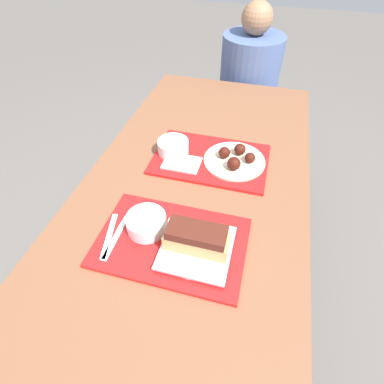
{
  "coord_description": "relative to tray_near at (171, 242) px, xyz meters",
  "views": [
    {
      "loc": [
        0.2,
        -0.71,
        1.51
      ],
      "look_at": [
        0.01,
        -0.02,
        0.8
      ],
      "focal_mm": 28.0,
      "sensor_mm": 36.0,
      "label": 1
    }
  ],
  "objects": [
    {
      "name": "ground_plane",
      "position": [
        0.0,
        0.21,
        -0.76
      ],
      "size": [
        12.0,
        12.0,
        0.0
      ],
      "primitive_type": "plane",
      "color": "#605B56"
    },
    {
      "name": "picnic_table",
      "position": [
        0.0,
        0.21,
        -0.1
      ],
      "size": [
        0.82,
        1.86,
        0.76
      ],
      "color": "brown",
      "rests_on": "ground_plane"
    },
    {
      "name": "picnic_bench_far",
      "position": [
        0.0,
        1.36,
        -0.37
      ],
      "size": [
        0.78,
        0.28,
        0.47
      ],
      "color": "brown",
      "rests_on": "ground_plane"
    },
    {
      "name": "tray_near",
      "position": [
        0.0,
        0.0,
        0.0
      ],
      "size": [
        0.45,
        0.3,
        0.01
      ],
      "color": "red",
      "rests_on": "picnic_table"
    },
    {
      "name": "tray_far",
      "position": [
        0.03,
        0.42,
        0.0
      ],
      "size": [
        0.45,
        0.3,
        0.01
      ],
      "color": "red",
      "rests_on": "picnic_table"
    },
    {
      "name": "bowl_coleslaw_near",
      "position": [
        -0.09,
        0.03,
        0.04
      ],
      "size": [
        0.12,
        0.12,
        0.05
      ],
      "color": "silver",
      "rests_on": "tray_near"
    },
    {
      "name": "brisket_sandwich_plate",
      "position": [
        0.08,
        -0.01,
        0.04
      ],
      "size": [
        0.2,
        0.2,
        0.1
      ],
      "color": "beige",
      "rests_on": "tray_near"
    },
    {
      "name": "plastic_fork_near",
      "position": [
        -0.19,
        -0.03,
        0.01
      ],
      "size": [
        0.05,
        0.17,
        0.0
      ],
      "color": "white",
      "rests_on": "tray_near"
    },
    {
      "name": "plastic_knife_near",
      "position": [
        -0.17,
        -0.03,
        0.01
      ],
      "size": [
        0.02,
        0.17,
        0.0
      ],
      "color": "white",
      "rests_on": "tray_near"
    },
    {
      "name": "condiment_packet",
      "position": [
        -0.01,
        0.07,
        0.01
      ],
      "size": [
        0.04,
        0.03,
        0.01
      ],
      "color": "#A59E93",
      "rests_on": "tray_near"
    },
    {
      "name": "bowl_coleslaw_far",
      "position": [
        -0.13,
        0.42,
        0.04
      ],
      "size": [
        0.12,
        0.12,
        0.05
      ],
      "color": "silver",
      "rests_on": "tray_far"
    },
    {
      "name": "wings_plate_far",
      "position": [
        0.12,
        0.42,
        0.02
      ],
      "size": [
        0.24,
        0.24,
        0.06
      ],
      "color": "beige",
      "rests_on": "tray_far"
    },
    {
      "name": "napkin_far",
      "position": [
        -0.07,
        0.36,
        0.01
      ],
      "size": [
        0.14,
        0.1,
        0.01
      ],
      "color": "white",
      "rests_on": "tray_far"
    },
    {
      "name": "person_seated_across",
      "position": [
        0.07,
        1.36,
        -0.03
      ],
      "size": [
        0.36,
        0.36,
        0.65
      ],
      "color": "#4C6093",
      "rests_on": "picnic_bench_far"
    }
  ]
}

